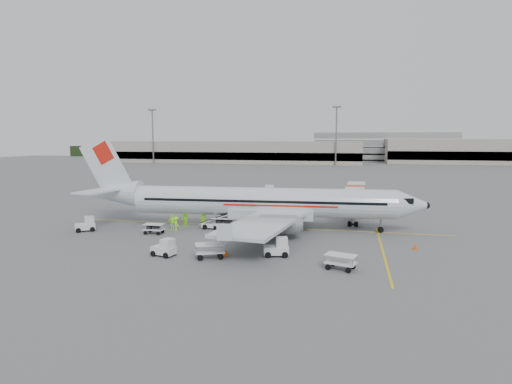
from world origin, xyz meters
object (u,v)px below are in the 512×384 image
at_px(aircraft, 263,183).
at_px(tug_aft, 85,224).
at_px(tug_mid, 163,247).
at_px(tug_fore, 276,247).
at_px(jet_bridge, 355,202).
at_px(belt_loader, 217,219).

relative_size(aircraft, tug_aft, 18.28).
bearing_deg(tug_mid, tug_fore, 25.56).
height_order(jet_bridge, tug_mid, jet_bridge).
relative_size(tug_fore, tug_aft, 1.02).
height_order(tug_mid, tug_aft, tug_aft).
bearing_deg(jet_bridge, belt_loader, -143.41).
xyz_separation_m(belt_loader, tug_mid, (-1.02, -11.78, -0.39)).
distance_m(aircraft, belt_loader, 6.61).
xyz_separation_m(jet_bridge, tug_mid, (-16.27, -22.19, -1.31)).
bearing_deg(jet_bridge, tug_mid, -123.98).
distance_m(tug_mid, tug_aft, 14.70).
distance_m(tug_fore, tug_aft, 22.89).
xyz_separation_m(aircraft, tug_fore, (3.44, -10.79, -4.43)).
relative_size(belt_loader, tug_fore, 2.03).
bearing_deg(belt_loader, jet_bridge, 33.88).
bearing_deg(belt_loader, tug_fore, -49.25).
xyz_separation_m(jet_bridge, tug_aft, (-28.98, -14.80, -1.28)).
xyz_separation_m(jet_bridge, belt_loader, (-15.25, -10.41, -0.92)).
relative_size(aircraft, jet_bridge, 2.40).
distance_m(jet_bridge, tug_fore, 21.28).
distance_m(aircraft, tug_fore, 12.16).
bearing_deg(tug_aft, tug_fore, -50.29).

